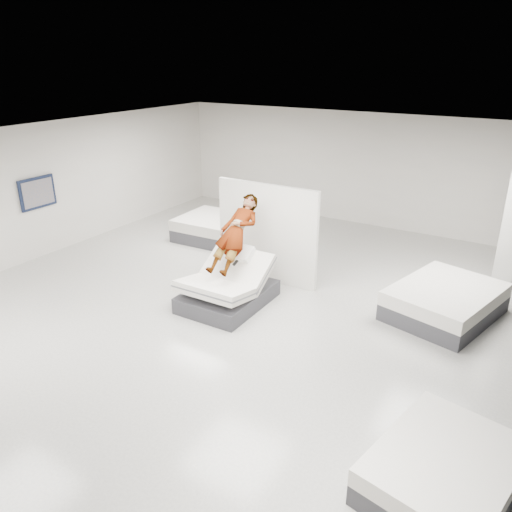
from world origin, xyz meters
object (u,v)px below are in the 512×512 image
hero_bed (228,288)px  flat_bed_left_far (221,229)px  person (236,244)px  flat_bed_right_far (445,302)px  wall_poster (38,193)px  remote (235,263)px  flat_bed_right_near (444,472)px  divider_panel (267,233)px

hero_bed → flat_bed_left_far: hero_bed is taller
person → flat_bed_left_far: person is taller
hero_bed → flat_bed_right_far: size_ratio=0.74×
hero_bed → flat_bed_right_far: (3.81, 1.76, -0.05)m
person → flat_bed_right_far: person is taller
hero_bed → wall_poster: wall_poster is taller
hero_bed → remote: (0.22, -0.04, 0.61)m
hero_bed → flat_bed_right_near: hero_bed is taller
flat_bed_right_far → wall_poster: wall_poster is taller
flat_bed_right_near → wall_poster: (-10.06, 2.39, 1.35)m
divider_panel → flat_bed_left_far: divider_panel is taller
wall_poster → flat_bed_right_far: bearing=11.8°
remote → flat_bed_left_far: remote is taller
flat_bed_right_near → person: bearing=148.8°
divider_panel → flat_bed_left_far: bearing=145.9°
remote → divider_panel: size_ratio=0.06×
flat_bed_left_far → flat_bed_right_near: bearing=-38.5°
flat_bed_right_far → hero_bed: bearing=-155.2°
divider_panel → person: bearing=-92.9°
divider_panel → flat_bed_left_far: 2.89m
divider_panel → wall_poster: 5.66m
remote → flat_bed_left_far: (-2.48, 3.04, -0.65)m
flat_bed_right_far → flat_bed_left_far: bearing=168.4°
person → flat_bed_right_near: person is taller
person → remote: bearing=-57.8°
hero_bed → divider_panel: bearing=88.0°
person → flat_bed_right_near: (4.71, -2.86, -0.94)m
person → wall_poster: (-5.35, -0.47, 0.41)m
flat_bed_left_far → hero_bed: bearing=-53.1°
hero_bed → wall_poster: 5.50m
flat_bed_right_far → flat_bed_left_far: 6.19m
flat_bed_right_far → flat_bed_right_near: flat_bed_right_far is taller
person → flat_bed_left_far: (-2.26, 2.69, -0.89)m
remote → wall_poster: (-5.57, -0.12, 0.64)m
remote → flat_bed_left_far: bearing=129.0°
person → flat_bed_right_far: bearing=20.6°
flat_bed_right_far → person: bearing=-159.2°
hero_bed → person: 0.90m
person → remote: 0.48m
divider_panel → hero_bed: bearing=-92.3°
remote → flat_bed_right_far: bearing=26.4°
remote → flat_bed_right_far: (3.59, 1.79, -0.66)m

